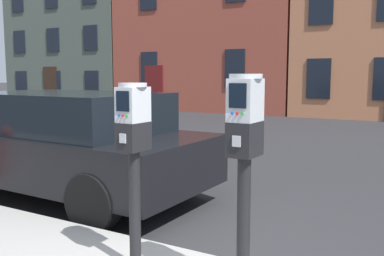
# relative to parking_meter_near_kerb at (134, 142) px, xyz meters

# --- Properties ---
(parking_meter_near_kerb) EXTENTS (0.22, 0.26, 1.45)m
(parking_meter_near_kerb) POSITION_rel_parking_meter_near_kerb_xyz_m (0.00, 0.00, 0.00)
(parking_meter_near_kerb) COLOR black
(parking_meter_near_kerb) RESTS_ON sidewalk_slab
(parking_meter_twin_adjacent) EXTENTS (0.22, 0.26, 1.52)m
(parking_meter_twin_adjacent) POSITION_rel_parking_meter_near_kerb_xyz_m (0.91, 0.00, 0.05)
(parking_meter_twin_adjacent) COLOR black
(parking_meter_twin_adjacent) RESTS_ON sidewalk_slab
(parked_car_dark_hatchback) EXTENTS (4.46, 1.94, 1.42)m
(parked_car_dark_hatchback) POSITION_rel_parking_meter_near_kerb_xyz_m (-2.50, 1.55, -0.40)
(parked_car_dark_hatchback) COLOR black
(parked_car_dark_hatchback) RESTS_ON ground_plane
(townhouse_cream_stone) EXTENTS (8.05, 6.53, 9.08)m
(townhouse_cream_stone) POSITION_rel_parking_meter_near_kerb_xyz_m (-16.11, 17.20, 3.40)
(townhouse_cream_stone) COLOR #4C564C
(townhouse_cream_stone) RESTS_ON ground_plane
(townhouse_brownstone) EXTENTS (8.76, 5.47, 10.49)m
(townhouse_brownstone) POSITION_rel_parking_meter_near_kerb_xyz_m (-7.64, 16.67, 4.11)
(townhouse_brownstone) COLOR brown
(townhouse_brownstone) RESTS_ON ground_plane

